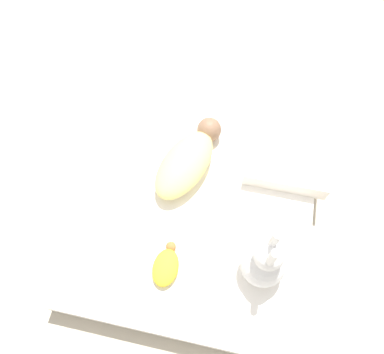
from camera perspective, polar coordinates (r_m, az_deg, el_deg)
The scene contains 6 objects.
ground_plane at distance 1.90m, azimuth 1.07°, elevation -3.99°, with size 12.00×12.00×0.00m, color #B2A893.
bed_mattress at distance 1.84m, azimuth 1.11°, elevation -3.20°, with size 1.29×1.07×0.13m.
swaddled_baby at distance 1.78m, azimuth -0.59°, elevation 2.69°, with size 0.51×0.32×0.13m.
pillow at distance 1.88m, azimuth 14.47°, elevation 3.42°, with size 0.38×0.39×0.09m.
bunny_plush at distance 1.56m, azimuth 10.95°, elevation -12.58°, with size 0.19×0.19×0.38m.
turtle_plush at distance 1.64m, azimuth -3.99°, elevation -13.38°, with size 0.20×0.11×0.06m.
Camera 1 is at (-0.72, -0.12, 1.75)m, focal length 35.00 mm.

